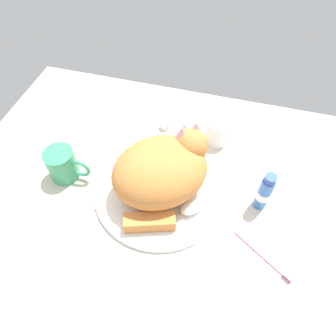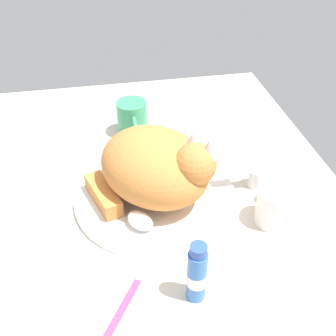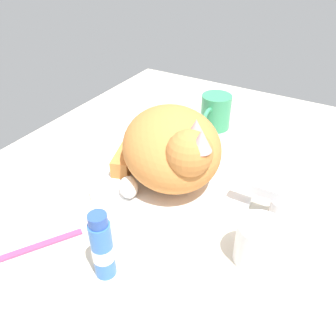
{
  "view_description": "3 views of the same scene",
  "coord_description": "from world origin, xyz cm",
  "px_view_note": "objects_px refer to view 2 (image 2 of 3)",
  "views": [
    {
      "loc": [
        13.34,
        -41.73,
        67.51
      ],
      "look_at": [
        1.06,
        3.38,
        5.93
      ],
      "focal_mm": 33.04,
      "sensor_mm": 36.0,
      "label": 1
    },
    {
      "loc": [
        64.6,
        -9.52,
        58.71
      ],
      "look_at": [
        0.05,
        2.71,
        7.68
      ],
      "focal_mm": 44.22,
      "sensor_mm": 36.0,
      "label": 2
    },
    {
      "loc": [
        49.05,
        27.52,
        43.74
      ],
      "look_at": [
        2.65,
        0.73,
        5.24
      ],
      "focal_mm": 36.34,
      "sensor_mm": 36.0,
      "label": 3
    }
  ],
  "objects_px": {
    "cat": "(157,167)",
    "toothpaste_bottle": "(197,274)",
    "faucet": "(252,176)",
    "rinse_cup": "(275,207)",
    "coffee_mug": "(132,119)",
    "toothbrush": "(114,323)"
  },
  "relations": [
    {
      "from": "cat",
      "to": "toothpaste_bottle",
      "type": "xyz_separation_m",
      "value": [
        0.24,
        0.02,
        -0.03
      ]
    },
    {
      "from": "faucet",
      "to": "rinse_cup",
      "type": "bearing_deg",
      "value": 3.43
    },
    {
      "from": "faucet",
      "to": "coffee_mug",
      "type": "distance_m",
      "value": 0.34
    },
    {
      "from": "toothpaste_bottle",
      "to": "coffee_mug",
      "type": "bearing_deg",
      "value": -175.24
    },
    {
      "from": "faucet",
      "to": "cat",
      "type": "bearing_deg",
      "value": -88.21
    },
    {
      "from": "rinse_cup",
      "to": "cat",
      "type": "bearing_deg",
      "value": -115.9
    },
    {
      "from": "faucet",
      "to": "rinse_cup",
      "type": "height_order",
      "value": "rinse_cup"
    },
    {
      "from": "cat",
      "to": "toothbrush",
      "type": "bearing_deg",
      "value": -22.93
    },
    {
      "from": "cat",
      "to": "coffee_mug",
      "type": "height_order",
      "value": "cat"
    },
    {
      "from": "cat",
      "to": "coffee_mug",
      "type": "bearing_deg",
      "value": -175.61
    },
    {
      "from": "faucet",
      "to": "coffee_mug",
      "type": "bearing_deg",
      "value": -138.6
    },
    {
      "from": "faucet",
      "to": "toothbrush",
      "type": "xyz_separation_m",
      "value": [
        0.28,
        -0.32,
        -0.02
      ]
    },
    {
      "from": "cat",
      "to": "faucet",
      "type": "bearing_deg",
      "value": 91.79
    },
    {
      "from": "coffee_mug",
      "to": "rinse_cup",
      "type": "relative_size",
      "value": 1.6
    },
    {
      "from": "coffee_mug",
      "to": "toothbrush",
      "type": "xyz_separation_m",
      "value": [
        0.54,
        -0.09,
        -0.04
      ]
    },
    {
      "from": "faucet",
      "to": "rinse_cup",
      "type": "xyz_separation_m",
      "value": [
        0.11,
        0.01,
        0.01
      ]
    },
    {
      "from": "toothpaste_bottle",
      "to": "faucet",
      "type": "bearing_deg",
      "value": 143.58
    },
    {
      "from": "cat",
      "to": "rinse_cup",
      "type": "relative_size",
      "value": 4.08
    },
    {
      "from": "cat",
      "to": "rinse_cup",
      "type": "height_order",
      "value": "cat"
    },
    {
      "from": "cat",
      "to": "rinse_cup",
      "type": "bearing_deg",
      "value": 64.1
    },
    {
      "from": "coffee_mug",
      "to": "rinse_cup",
      "type": "xyz_separation_m",
      "value": [
        0.37,
        0.23,
        -0.01
      ]
    },
    {
      "from": "coffee_mug",
      "to": "toothpaste_bottle",
      "type": "height_order",
      "value": "toothpaste_bottle"
    }
  ]
}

